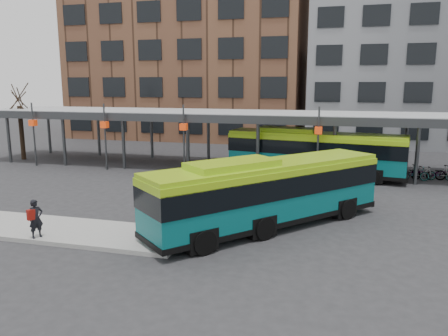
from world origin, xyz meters
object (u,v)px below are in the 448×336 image
(tree, at_px, (21,130))
(bus_front, at_px, (268,191))
(pedestrian, at_px, (36,218))
(bus_rear, at_px, (314,151))

(tree, bearing_deg, bus_front, -28.34)
(tree, xyz_separation_m, pedestrian, (13.82, -16.21, -1.46))
(bus_rear, bearing_deg, bus_front, -87.34)
(bus_front, distance_m, pedestrian, 9.54)
(bus_front, bearing_deg, tree, 103.04)
(tree, xyz_separation_m, bus_rear, (23.70, -0.52, -0.75))
(tree, bearing_deg, pedestrian, -49.54)
(bus_rear, xyz_separation_m, pedestrian, (-9.87, -15.69, -0.71))
(bus_front, relative_size, pedestrian, 6.53)
(pedestrian, bearing_deg, bus_rear, -4.28)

